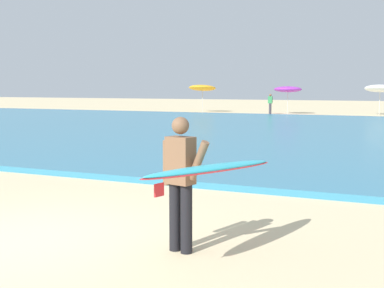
# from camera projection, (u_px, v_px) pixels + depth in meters

# --- Properties ---
(ground_plane) EXTENTS (160.00, 160.00, 0.00)m
(ground_plane) POSITION_uv_depth(u_px,v_px,m) (23.00, 239.00, 7.38)
(ground_plane) COLOR beige
(sea) EXTENTS (120.00, 28.00, 0.14)m
(sea) POSITION_uv_depth(u_px,v_px,m) (311.00, 132.00, 23.95)
(sea) COLOR teal
(sea) RESTS_ON ground
(surfer_with_board) EXTENTS (1.21, 2.55, 1.73)m
(surfer_with_board) POSITION_uv_depth(u_px,v_px,m) (196.00, 174.00, 6.55)
(surfer_with_board) COLOR black
(surfer_with_board) RESTS_ON ground
(beach_umbrella_0) EXTENTS (2.27, 2.30, 2.38)m
(beach_umbrella_0) POSITION_uv_depth(u_px,v_px,m) (202.00, 88.00, 44.72)
(beach_umbrella_0) COLOR beige
(beach_umbrella_0) RESTS_ON ground
(beach_umbrella_1) EXTENTS (2.15, 2.15, 2.18)m
(beach_umbrella_1) POSITION_uv_depth(u_px,v_px,m) (288.00, 89.00, 41.52)
(beach_umbrella_1) COLOR beige
(beach_umbrella_1) RESTS_ON ground
(beach_umbrella_2) EXTENTS (2.23, 2.26, 2.36)m
(beach_umbrella_2) POSITION_uv_depth(u_px,v_px,m) (380.00, 88.00, 39.56)
(beach_umbrella_2) COLOR beige
(beach_umbrella_2) RESTS_ON ground
(beachgoer_near_row_mid) EXTENTS (0.32, 0.20, 1.58)m
(beachgoer_near_row_mid) POSITION_uv_depth(u_px,v_px,m) (270.00, 103.00, 41.50)
(beachgoer_near_row_mid) COLOR #383842
(beachgoer_near_row_mid) RESTS_ON ground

